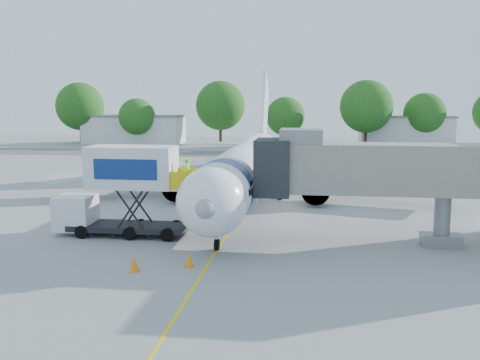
# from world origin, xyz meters

# --- Properties ---
(ground) EXTENTS (160.00, 160.00, 0.00)m
(ground) POSITION_xyz_m (0.00, 0.00, 0.00)
(ground) COLOR #979795
(ground) RESTS_ON ground
(guidance_line) EXTENTS (0.15, 70.00, 0.01)m
(guidance_line) POSITION_xyz_m (0.00, 0.00, 0.01)
(guidance_line) COLOR yellow
(guidance_line) RESTS_ON ground
(taxiway_strip) EXTENTS (120.00, 10.00, 0.01)m
(taxiway_strip) POSITION_xyz_m (0.00, 42.00, 0.00)
(taxiway_strip) COLOR #59595B
(taxiway_strip) RESTS_ON ground
(aircraft) EXTENTS (34.17, 37.73, 11.35)m
(aircraft) POSITION_xyz_m (0.00, 4.12, 2.95)
(aircraft) COLOR white
(aircraft) RESTS_ON ground
(jet_bridge) EXTENTS (13.90, 3.20, 6.60)m
(jet_bridge) POSITION_xyz_m (7.99, -7.00, 4.34)
(jet_bridge) COLOR gray
(jet_bridge) RESTS_ON ground
(catering_hiloader) EXTENTS (8.52, 2.44, 5.50)m
(catering_hiloader) POSITION_xyz_m (-6.27, -7.00, 2.76)
(catering_hiloader) COLOR black
(catering_hiloader) RESTS_ON ground
(ground_tug) EXTENTS (3.26, 1.96, 1.23)m
(ground_tug) POSITION_xyz_m (3.81, -15.26, 0.65)
(ground_tug) COLOR silver
(ground_tug) RESTS_ON ground
(safety_cone_a) EXTENTS (0.46, 0.46, 0.74)m
(safety_cone_a) POSITION_xyz_m (-0.87, -12.58, 0.35)
(safety_cone_a) COLOR orange
(safety_cone_a) RESTS_ON ground
(safety_cone_b) EXTENTS (0.49, 0.49, 0.78)m
(safety_cone_b) POSITION_xyz_m (-3.34, -13.66, 0.37)
(safety_cone_b) COLOR orange
(safety_cone_b) RESTS_ON ground
(outbuilding_left) EXTENTS (18.40, 8.40, 5.30)m
(outbuilding_left) POSITION_xyz_m (-28.00, 60.00, 2.66)
(outbuilding_left) COLOR silver
(outbuilding_left) RESTS_ON ground
(outbuilding_right) EXTENTS (16.40, 7.40, 5.30)m
(outbuilding_right) POSITION_xyz_m (22.00, 62.00, 2.66)
(outbuilding_right) COLOR silver
(outbuilding_right) RESTS_ON ground
(tree_a) EXTENTS (8.92, 8.92, 11.37)m
(tree_a) POSITION_xyz_m (-37.90, 58.47, 6.90)
(tree_a) COLOR #382314
(tree_a) RESTS_ON ground
(tree_b) EXTENTS (6.60, 6.60, 8.41)m
(tree_b) POSITION_xyz_m (-26.21, 56.30, 5.10)
(tree_b) COLOR #382314
(tree_b) RESTS_ON ground
(tree_c) EXTENTS (9.11, 9.11, 11.62)m
(tree_c) POSITION_xyz_m (-11.61, 60.82, 7.05)
(tree_c) COLOR #382314
(tree_c) RESTS_ON ground
(tree_d) EXTENTS (6.79, 6.79, 8.66)m
(tree_d) POSITION_xyz_m (0.59, 57.06, 5.25)
(tree_d) COLOR #382314
(tree_d) RESTS_ON ground
(tree_e) EXTENTS (9.05, 9.05, 11.54)m
(tree_e) POSITION_xyz_m (14.50, 56.81, 7.01)
(tree_e) COLOR #382314
(tree_e) RESTS_ON ground
(tree_f) EXTENTS (7.34, 7.34, 9.36)m
(tree_f) POSITION_xyz_m (24.90, 60.28, 5.68)
(tree_f) COLOR #382314
(tree_f) RESTS_ON ground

